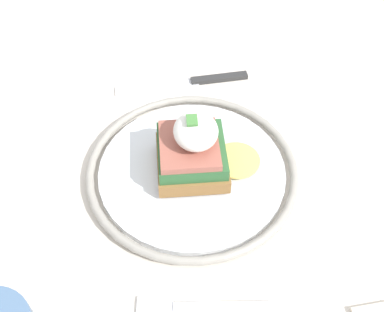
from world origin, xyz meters
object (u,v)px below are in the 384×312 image
at_px(plate, 192,171).
at_px(sandwich, 194,150).
at_px(fork, 197,307).
at_px(knife, 193,82).

height_order(plate, sandwich, sandwich).
bearing_deg(sandwich, fork, 176.52).
bearing_deg(sandwich, plate, 108.86).
relative_size(plate, sandwich, 2.06).
height_order(plate, knife, plate).
bearing_deg(sandwich, knife, -4.49).
height_order(sandwich, fork, sandwich).
relative_size(sandwich, fork, 0.90).
distance_m(fork, knife, 0.34).
bearing_deg(fork, sandwich, -3.48).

